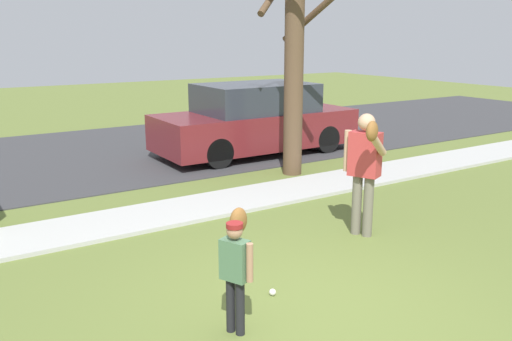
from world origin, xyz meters
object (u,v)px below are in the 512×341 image
person_child (236,257)px  baseball (273,292)px  person_adult (365,163)px  parked_suv_maroon (256,121)px  street_tree_near (295,45)px

person_child → baseball: 1.03m
person_adult → parked_suv_maroon: (1.62, 5.32, -0.26)m
person_adult → street_tree_near: 3.84m
person_adult → street_tree_near: (1.24, 3.32, 1.49)m
parked_suv_maroon → street_tree_near: bearing=-100.8°
person_adult → street_tree_near: size_ratio=0.36×
baseball → parked_suv_maroon: size_ratio=0.02×
street_tree_near → person_child: bearing=-131.3°
person_child → parked_suv_maroon: bearing=31.9°
person_adult → baseball: size_ratio=23.18×
person_adult → person_child: (-2.71, -1.18, -0.32)m
person_adult → parked_suv_maroon: person_adult is taller
person_child → baseball: size_ratio=15.25×
person_child → baseball: person_child is taller
street_tree_near → person_adult: bearing=-110.5°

